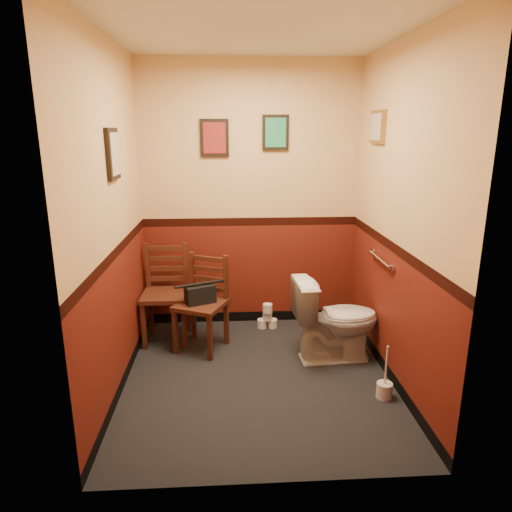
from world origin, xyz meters
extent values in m
cube|color=black|center=(0.00, 0.00, 0.00)|extent=(2.20, 2.40, 0.00)
cube|color=silver|center=(0.00, 0.00, 2.70)|extent=(2.20, 2.40, 0.00)
cube|color=#5C190F|center=(0.00, 1.20, 1.35)|extent=(2.20, 0.00, 2.70)
cube|color=#5C190F|center=(0.00, -1.20, 1.35)|extent=(2.20, 0.00, 2.70)
cube|color=#5C190F|center=(-1.10, 0.00, 1.35)|extent=(0.00, 2.40, 2.70)
cube|color=#5C190F|center=(1.10, 0.00, 1.35)|extent=(0.00, 2.40, 2.70)
cylinder|color=silver|center=(1.07, 0.25, 0.95)|extent=(0.03, 0.50, 0.03)
cylinder|color=silver|center=(1.09, 0.00, 0.95)|extent=(0.02, 0.06, 0.06)
cylinder|color=silver|center=(1.09, 0.50, 0.95)|extent=(0.02, 0.06, 0.06)
cube|color=black|center=(-0.35, 1.18, 1.95)|extent=(0.28, 0.03, 0.36)
cube|color=maroon|center=(-0.35, 1.17, 1.95)|extent=(0.22, 0.01, 0.30)
cube|color=black|center=(0.25, 1.18, 2.00)|extent=(0.26, 0.03, 0.34)
cube|color=#2C8D61|center=(0.25, 1.17, 2.00)|extent=(0.20, 0.01, 0.28)
cube|color=black|center=(-1.08, 0.10, 1.85)|extent=(0.03, 0.30, 0.38)
cube|color=#BDA394|center=(-1.07, 0.10, 1.85)|extent=(0.01, 0.24, 0.31)
cube|color=olive|center=(1.08, 0.60, 2.05)|extent=(0.03, 0.34, 0.28)
cube|color=#BDA394|center=(1.07, 0.60, 2.05)|extent=(0.01, 0.28, 0.22)
imported|color=white|center=(0.72, 0.31, 0.38)|extent=(0.80, 0.49, 0.76)
cylinder|color=silver|center=(0.97, -0.36, 0.06)|extent=(0.12, 0.12, 0.12)
cylinder|color=silver|center=(0.97, -0.36, 0.27)|extent=(0.02, 0.02, 0.35)
cube|color=#562719|center=(-0.85, 0.78, 0.47)|extent=(0.45, 0.45, 0.04)
cube|color=#562719|center=(-1.04, 0.60, 0.24)|extent=(0.04, 0.04, 0.47)
cube|color=#562719|center=(-1.04, 0.97, 0.24)|extent=(0.04, 0.04, 0.47)
cube|color=#562719|center=(-0.66, 0.59, 0.24)|extent=(0.04, 0.04, 0.47)
cube|color=#562719|center=(-0.66, 0.97, 0.24)|extent=(0.04, 0.04, 0.47)
cube|color=#562719|center=(-1.04, 0.98, 0.71)|extent=(0.04, 0.04, 0.47)
cube|color=#562719|center=(-0.66, 0.98, 0.71)|extent=(0.04, 0.04, 0.47)
cube|color=#562719|center=(-0.85, 0.98, 0.58)|extent=(0.36, 0.03, 0.05)
cube|color=#562719|center=(-0.85, 0.98, 0.68)|extent=(0.36, 0.03, 0.05)
cube|color=#562719|center=(-0.85, 0.98, 0.79)|extent=(0.36, 0.03, 0.05)
cube|color=#562719|center=(-0.85, 0.98, 0.89)|extent=(0.36, 0.03, 0.05)
cube|color=#562719|center=(-0.50, 0.57, 0.45)|extent=(0.55, 0.55, 0.04)
cube|color=#562719|center=(-0.74, 0.48, 0.22)|extent=(0.05, 0.05, 0.45)
cube|color=#562719|center=(-0.59, 0.81, 0.22)|extent=(0.05, 0.05, 0.45)
cube|color=#562719|center=(-0.41, 0.33, 0.22)|extent=(0.05, 0.05, 0.45)
cube|color=#562719|center=(-0.26, 0.66, 0.22)|extent=(0.05, 0.05, 0.45)
cube|color=#562719|center=(-0.59, 0.81, 0.67)|extent=(0.05, 0.05, 0.45)
cube|color=#562719|center=(-0.26, 0.66, 0.67)|extent=(0.05, 0.05, 0.45)
cube|color=#562719|center=(-0.42, 0.74, 0.55)|extent=(0.32, 0.16, 0.04)
cube|color=#562719|center=(-0.42, 0.74, 0.65)|extent=(0.32, 0.16, 0.04)
cube|color=#562719|center=(-0.42, 0.74, 0.75)|extent=(0.32, 0.16, 0.04)
cube|color=#562719|center=(-0.42, 0.74, 0.84)|extent=(0.32, 0.16, 0.04)
cube|color=black|center=(-0.50, 0.57, 0.55)|extent=(0.30, 0.23, 0.17)
cylinder|color=black|center=(-0.50, 0.57, 0.65)|extent=(0.23, 0.11, 0.02)
cylinder|color=silver|center=(0.11, 1.01, 0.05)|extent=(0.10, 0.10, 0.09)
cylinder|color=silver|center=(0.22, 1.01, 0.05)|extent=(0.10, 0.10, 0.09)
cylinder|color=silver|center=(0.17, 1.00, 0.14)|extent=(0.10, 0.10, 0.09)
cylinder|color=silver|center=(0.17, 0.99, 0.23)|extent=(0.10, 0.10, 0.09)
camera|label=1|loc=(-0.23, -3.44, 2.02)|focal=32.00mm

